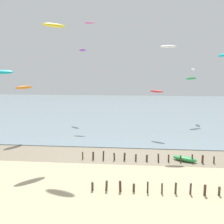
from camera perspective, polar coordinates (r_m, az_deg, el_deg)
The scene contains 15 objects.
wet_sand_strip at distance 32.66m, azimuth 0.68°, elevation -9.08°, with size 120.00×6.07×0.01m, color gray.
sea at distance 69.75m, azimuth 3.40°, elevation 0.65°, with size 160.00×70.00×0.10m, color #7F939E.
groyne_mid at distance 24.03m, azimuth 17.14°, elevation -15.29°, with size 17.55×0.39×0.96m.
groyne_far at distance 30.89m, azimuth 7.15°, elevation -9.39°, with size 14.63×0.33×1.03m.
grounded_kite at distance 31.79m, azimuth 14.96°, elevation -9.40°, with size 2.71×0.98×0.54m, color green.
kite_aloft_0 at distance 56.24m, azimuth 16.54°, elevation 8.50°, with size 2.32×0.74×0.37m, color white.
kite_aloft_3 at distance 45.93m, azimuth 22.17°, elevation 10.96°, with size 2.76×0.88×0.44m, color #19B2B7.
kite_aloft_4 at distance 41.04m, azimuth -17.93°, elevation 4.90°, with size 2.80×0.90×0.45m, color orange.
kite_aloft_5 at distance 41.33m, azimuth 9.31°, elevation 4.28°, with size 2.18×0.70×0.35m, color red.
kite_aloft_6 at distance 33.95m, azimuth -12.02°, elevation 17.30°, with size 3.02×0.97×0.48m, color yellow.
kite_aloft_7 at distance 52.29m, azimuth -4.72°, elevation 18.07°, with size 1.93×0.62×0.31m, color #E54C99.
kite_aloft_9 at distance 55.10m, azimuth -6.14°, elevation 12.73°, with size 2.32×0.74×0.37m, color purple.
kite_aloft_11 at distance 45.58m, azimuth -21.95°, elevation 7.78°, with size 3.27×1.05×0.52m, color #19B2B7.
kite_aloft_12 at distance 52.22m, azimuth 16.17°, elevation 6.75°, with size 2.66×0.85×0.43m, color green.
kite_aloft_13 at distance 36.26m, azimuth 11.74°, elevation 13.25°, with size 2.10×0.67×0.34m, color white.
Camera 1 is at (2.69, -10.87, 10.13)m, focal length 43.78 mm.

